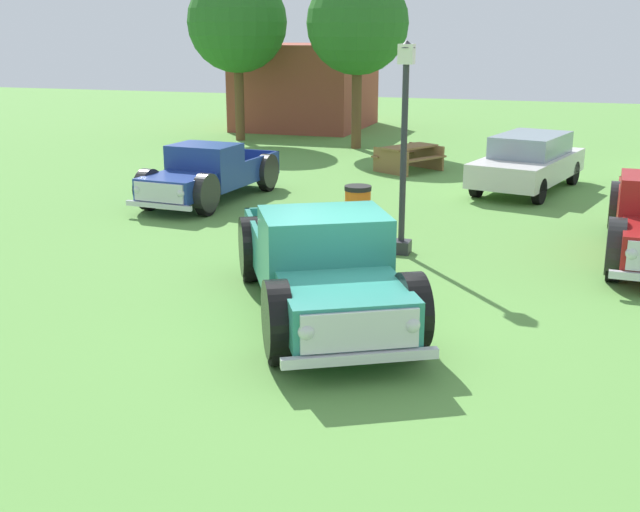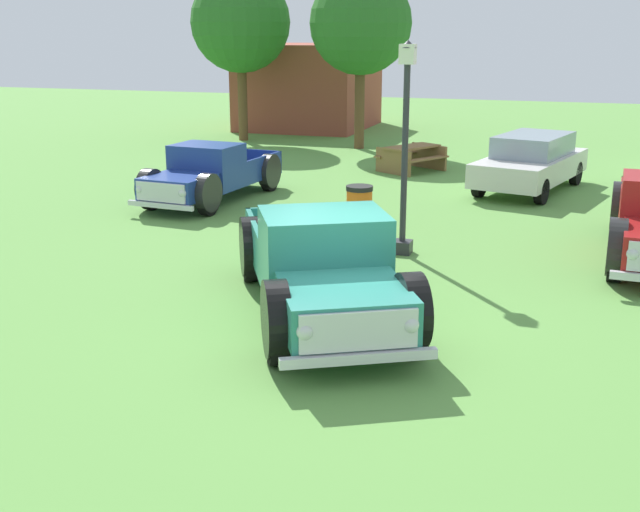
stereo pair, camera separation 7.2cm
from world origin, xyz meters
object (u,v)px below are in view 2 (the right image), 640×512
at_px(picnic_table, 412,155).
at_px(oak_tree_east, 241,23).
at_px(sedan_distant_b, 531,161).
at_px(oak_tree_center, 361,24).
at_px(trash_can, 359,207).
at_px(pickup_truck_behind_right, 206,175).
at_px(pickup_truck_foreground, 325,271).
at_px(lamp_post_near, 405,145).

bearing_deg(picnic_table, oak_tree_east, 147.58).
bearing_deg(sedan_distant_b, oak_tree_center, 136.61).
xyz_separation_m(trash_can, oak_tree_center, (-3.27, 11.73, 3.92)).
relative_size(pickup_truck_behind_right, picnic_table, 2.13).
bearing_deg(picnic_table, pickup_truck_behind_right, -122.84).
relative_size(pickup_truck_behind_right, trash_can, 5.16).
bearing_deg(pickup_truck_behind_right, pickup_truck_foreground, -52.70).
distance_m(sedan_distant_b, oak_tree_center, 9.66).
bearing_deg(oak_tree_center, picnic_table, -55.89).
height_order(pickup_truck_behind_right, oak_tree_east, oak_tree_east).
xyz_separation_m(pickup_truck_behind_right, oak_tree_east, (-3.81, 11.03, 3.75)).
bearing_deg(oak_tree_center, trash_can, -74.41).
height_order(lamp_post_near, oak_tree_center, oak_tree_center).
xyz_separation_m(pickup_truck_behind_right, trash_can, (4.38, -1.44, -0.22)).
height_order(oak_tree_east, oak_tree_center, oak_tree_east).
relative_size(lamp_post_near, oak_tree_center, 0.65).
relative_size(sedan_distant_b, picnic_table, 2.09).
height_order(lamp_post_near, trash_can, lamp_post_near).
relative_size(sedan_distant_b, oak_tree_center, 0.77).
distance_m(trash_can, oak_tree_center, 12.79).
distance_m(pickup_truck_behind_right, trash_can, 4.62).
xyz_separation_m(sedan_distant_b, trash_can, (-3.24, -5.57, -0.31)).
relative_size(picnic_table, oak_tree_center, 0.37).
bearing_deg(pickup_truck_foreground, pickup_truck_behind_right, 127.30).
bearing_deg(trash_can, picnic_table, 93.34).
bearing_deg(picnic_table, oak_tree_center, 124.11).
bearing_deg(trash_can, sedan_distant_b, 59.83).
relative_size(pickup_truck_behind_right, oak_tree_east, 0.77).
height_order(pickup_truck_behind_right, lamp_post_near, lamp_post_near).
xyz_separation_m(pickup_truck_foreground, oak_tree_east, (-9.25, 18.16, 3.66)).
bearing_deg(trash_can, pickup_truck_foreground, -79.53).
relative_size(pickup_truck_foreground, pickup_truck_behind_right, 1.15).
distance_m(sedan_distant_b, trash_can, 6.45).
distance_m(lamp_post_near, trash_can, 2.69).
bearing_deg(oak_tree_east, sedan_distant_b, -31.11).
height_order(picnic_table, trash_can, trash_can).
height_order(sedan_distant_b, oak_tree_center, oak_tree_center).
xyz_separation_m(lamp_post_near, trash_can, (-1.34, 1.67, -1.63)).
bearing_deg(picnic_table, pickup_truck_foreground, -83.57).
distance_m(pickup_truck_foreground, pickup_truck_behind_right, 8.97).
relative_size(oak_tree_east, oak_tree_center, 1.02).
xyz_separation_m(pickup_truck_foreground, trash_can, (-1.05, 5.69, -0.31)).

